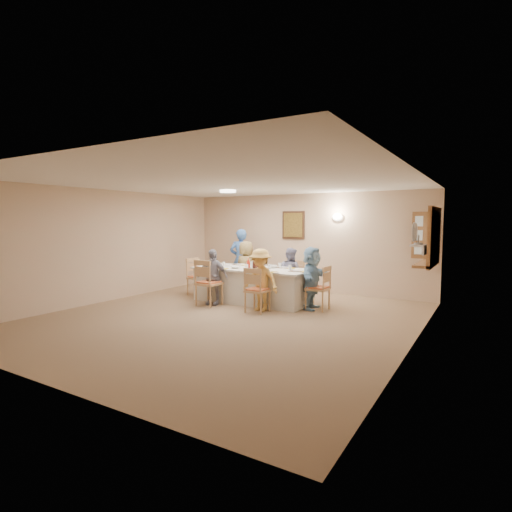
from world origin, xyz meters
The scene contains 49 objects.
ground centered at (0.00, 0.00, 0.00)m, with size 7.00×7.00×0.00m, color #93734B.
room_walls centered at (0.00, 0.00, 1.51)m, with size 7.00×7.00×7.00m.
wall_picture centered at (-0.30, 3.46, 1.70)m, with size 0.62×0.05×0.72m.
wall_sconce centered at (0.90, 3.44, 1.90)m, with size 0.26×0.09×0.18m, color white.
ceiling_light centered at (-1.00, 1.50, 2.47)m, with size 0.36×0.36×0.05m, color white.
serving_hatch centered at (3.21, 2.40, 1.50)m, with size 0.06×1.50×1.15m, color brown.
hatch_sill centered at (3.09, 2.40, 0.97)m, with size 0.30×1.50×0.05m, color brown.
shutter_door centered at (2.95, 3.16, 1.50)m, with size 0.55×0.04×1.00m, color brown.
fan_shelf centered at (3.13, 1.05, 1.40)m, with size 0.22×0.36×0.03m, color white.
desk_fan centered at (3.10, 1.05, 1.55)m, with size 0.30×0.30×0.28m, color #A5A5A8, non-canonical shape.
dining_table centered at (-0.38, 1.56, 0.38)m, with size 2.64×1.12×0.76m, color silver.
chair_back_left centered at (-0.98, 2.36, 0.50)m, with size 0.48×0.48×0.99m, color tan, non-canonical shape.
chair_back_right centered at (0.22, 2.36, 0.44)m, with size 0.43×0.43×0.89m, color tan, non-canonical shape.
chair_front_left centered at (-0.98, 0.76, 0.50)m, with size 0.48×0.48×1.00m, color tan, non-canonical shape.
chair_front_right centered at (0.22, 0.76, 0.45)m, with size 0.43×0.43×0.90m, color tan, non-canonical shape.
chair_left_end centered at (-1.93, 1.56, 0.45)m, with size 0.44×0.44×0.91m, color tan, non-canonical shape.
chair_right_end centered at (1.17, 1.56, 0.46)m, with size 0.44×0.44×0.91m, color tan, non-canonical shape.
diner_back_left centered at (-0.98, 2.24, 0.66)m, with size 0.68×0.48×1.32m, color olive.
diner_back_right centered at (0.22, 2.24, 0.60)m, with size 0.65×0.55×1.19m, color gray.
diner_front_left centered at (-0.98, 0.88, 0.60)m, with size 0.75×0.43×1.20m, color gray.
diner_front_right centered at (0.22, 0.88, 0.63)m, with size 0.84×0.53×1.25m, color #EFB757.
diner_right_end centered at (1.04, 1.56, 0.64)m, with size 0.49×1.22×1.29m, color #83B4D9.
caregiver centered at (-1.43, 2.71, 0.80)m, with size 0.70×0.62×1.60m, color #3C68B3.
placemat_fl centered at (-0.98, 1.14, 0.76)m, with size 0.33×0.24×0.01m, color #472B19.
plate_fl centered at (-0.98, 1.14, 0.77)m, with size 0.22×0.22×0.01m, color white.
napkin_fl centered at (-0.80, 1.09, 0.77)m, with size 0.13×0.13×0.01m, color yellow.
placemat_fr centered at (0.22, 1.14, 0.76)m, with size 0.35×0.26×0.01m, color #472B19.
plate_fr centered at (0.22, 1.14, 0.77)m, with size 0.26×0.26×0.02m, color white.
napkin_fr centered at (0.40, 1.09, 0.77)m, with size 0.15×0.15×0.01m, color yellow.
placemat_bl centered at (-0.98, 1.98, 0.76)m, with size 0.34×0.25×0.01m, color #472B19.
plate_bl centered at (-0.98, 1.98, 0.77)m, with size 0.25×0.25×0.02m, color white.
napkin_bl centered at (-0.80, 1.93, 0.77)m, with size 0.15×0.15×0.01m, color yellow.
placemat_br centered at (0.22, 1.98, 0.76)m, with size 0.36×0.26×0.01m, color #472B19.
plate_br centered at (0.22, 1.98, 0.77)m, with size 0.26×0.26×0.02m, color white.
napkin_br centered at (0.40, 1.93, 0.77)m, with size 0.15×0.15×0.01m, color yellow.
placemat_le centered at (-1.48, 1.56, 0.76)m, with size 0.36×0.27×0.01m, color #472B19.
plate_le centered at (-1.48, 1.56, 0.77)m, with size 0.23×0.23×0.01m, color white.
napkin_le centered at (-1.30, 1.51, 0.77)m, with size 0.15×0.15×0.01m, color yellow.
placemat_re centered at (0.74, 1.56, 0.76)m, with size 0.36×0.27×0.01m, color #472B19.
plate_re centered at (0.74, 1.56, 0.77)m, with size 0.24×0.24×0.02m, color white.
napkin_re centered at (0.92, 1.51, 0.77)m, with size 0.13×0.13×0.01m, color yellow.
teacup_a centered at (-1.18, 1.21, 0.80)m, with size 0.15×0.15×0.09m, color white.
teacup_b centered at (0.04, 2.08, 0.81)m, with size 0.11×0.11×0.09m, color white.
bowl_a centered at (-0.67, 1.30, 0.79)m, with size 0.26×0.26×0.05m, color white.
bowl_b centered at (-0.01, 1.81, 0.79)m, with size 0.26×0.26×0.06m, color white.
condiment_ketchup centered at (-0.48, 1.54, 0.87)m, with size 0.10×0.10×0.22m, color red.
condiment_brown centered at (-0.35, 1.58, 0.87)m, with size 0.13×0.14×0.23m, color #3B170F.
condiment_malt centered at (-0.26, 1.55, 0.85)m, with size 0.16×0.16×0.17m, color #3B170F.
drinking_glass centered at (-0.53, 1.61, 0.82)m, with size 0.07×0.07×0.11m, color silver.
Camera 1 is at (4.19, -5.97, 1.80)m, focal length 28.00 mm.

